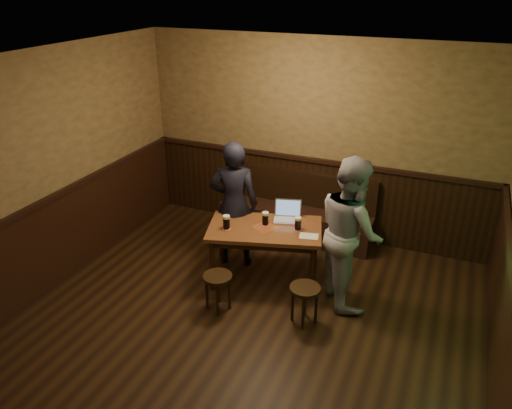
{
  "coord_description": "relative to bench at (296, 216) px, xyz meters",
  "views": [
    {
      "loc": [
        1.83,
        -3.43,
        3.53
      ],
      "look_at": [
        -0.23,
        1.42,
        1.06
      ],
      "focal_mm": 35.0,
      "sensor_mm": 36.0,
      "label": 1
    }
  ],
  "objects": [
    {
      "name": "stool_right",
      "position": [
        0.73,
        -1.86,
        0.05
      ],
      "size": [
        0.41,
        0.41,
        0.46
      ],
      "rotation": [
        0.0,
        0.0,
        0.23
      ],
      "color": "black",
      "rests_on": "ground"
    },
    {
      "name": "pint_right",
      "position": [
        0.39,
        -1.13,
        0.5
      ],
      "size": [
        0.11,
        0.11,
        0.16
      ],
      "color": "red",
      "rests_on": "pub_table"
    },
    {
      "name": "menu",
      "position": [
        0.56,
        -1.23,
        0.42
      ],
      "size": [
        0.25,
        0.2,
        0.0
      ],
      "primitive_type": "cube",
      "rotation": [
        0.0,
        0.0,
        0.23
      ],
      "color": "silver",
      "rests_on": "pub_table"
    },
    {
      "name": "pub_table",
      "position": [
        -0.0,
        -1.22,
        0.32
      ],
      "size": [
        1.52,
        1.13,
        0.73
      ],
      "rotation": [
        0.0,
        0.0,
        0.28
      ],
      "color": "brown",
      "rests_on": "ground"
    },
    {
      "name": "person_grey",
      "position": [
        1.03,
        -1.22,
        0.57
      ],
      "size": [
        1.03,
        1.08,
        1.77
      ],
      "primitive_type": "imported",
      "rotation": [
        0.0,
        0.0,
        2.14
      ],
      "color": "#9A999F",
      "rests_on": "ground"
    },
    {
      "name": "room",
      "position": [
        0.15,
        -2.53,
        0.89
      ],
      "size": [
        5.04,
        6.04,
        2.84
      ],
      "color": "black",
      "rests_on": "ground"
    },
    {
      "name": "stool_left",
      "position": [
        -0.25,
        -2.01,
        0.05
      ],
      "size": [
        0.44,
        0.44,
        0.45
      ],
      "rotation": [
        0.0,
        0.0,
        0.42
      ],
      "color": "black",
      "rests_on": "ground"
    },
    {
      "name": "pint_mid",
      "position": [
        -0.02,
        -1.16,
        0.5
      ],
      "size": [
        0.11,
        0.11,
        0.17
      ],
      "color": "red",
      "rests_on": "pub_table"
    },
    {
      "name": "bench",
      "position": [
        0.0,
        0.0,
        0.0
      ],
      "size": [
        2.2,
        0.5,
        0.95
      ],
      "color": "black",
      "rests_on": "ground"
    },
    {
      "name": "person_suit",
      "position": [
        -0.51,
        -1.0,
        0.53
      ],
      "size": [
        0.71,
        0.58,
        1.68
      ],
      "primitive_type": "imported",
      "rotation": [
        0.0,
        0.0,
        3.47
      ],
      "color": "black",
      "rests_on": "ground"
    },
    {
      "name": "pint_left",
      "position": [
        -0.41,
        -1.44,
        0.5
      ],
      "size": [
        0.11,
        0.11,
        0.18
      ],
      "color": "red",
      "rests_on": "pub_table"
    },
    {
      "name": "laptop",
      "position": [
        0.18,
        -0.91,
        0.48
      ],
      "size": [
        0.39,
        0.35,
        0.23
      ],
      "rotation": [
        0.0,
        0.0,
        0.28
      ],
      "color": "silver",
      "rests_on": "pub_table"
    }
  ]
}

